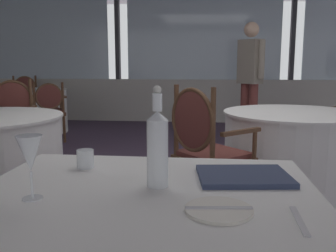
# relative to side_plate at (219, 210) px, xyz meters

# --- Properties ---
(ground_plane) EXTENTS (15.12, 15.12, 0.00)m
(ground_plane) POSITION_rel_side_plate_xyz_m (-0.14, 2.09, -0.74)
(ground_plane) COLOR #47384C
(window_wall_far) EXTENTS (10.80, 0.14, 2.72)m
(window_wall_far) POSITION_rel_side_plate_xyz_m (-0.14, 6.45, 0.35)
(window_wall_far) COLOR beige
(window_wall_far) RESTS_ON ground_plane
(side_plate) EXTENTS (0.20, 0.20, 0.01)m
(side_plate) POSITION_rel_side_plate_xyz_m (0.00, 0.00, 0.00)
(side_plate) COLOR silver
(side_plate) RESTS_ON foreground_table
(butter_knife) EXTENTS (0.20, 0.04, 0.00)m
(butter_knife) POSITION_rel_side_plate_xyz_m (0.00, 0.00, 0.01)
(butter_knife) COLOR silver
(butter_knife) RESTS_ON foreground_table
(dinner_fork) EXTENTS (0.02, 0.19, 0.00)m
(dinner_fork) POSITION_rel_side_plate_xyz_m (0.22, -0.04, -0.00)
(dinner_fork) COLOR silver
(dinner_fork) RESTS_ON foreground_table
(water_bottle) EXTENTS (0.07, 0.07, 0.35)m
(water_bottle) POSITION_rel_side_plate_xyz_m (-0.21, 0.21, 0.14)
(water_bottle) COLOR white
(water_bottle) RESTS_ON foreground_table
(wine_glass) EXTENTS (0.08, 0.08, 0.20)m
(wine_glass) POSITION_rel_side_plate_xyz_m (-0.58, 0.04, 0.14)
(wine_glass) COLOR white
(wine_glass) RESTS_ON foreground_table
(water_tumbler) EXTENTS (0.07, 0.07, 0.07)m
(water_tumbler) POSITION_rel_side_plate_xyz_m (-0.53, 0.41, 0.03)
(water_tumbler) COLOR white
(water_tumbler) RESTS_ON foreground_table
(menu_book) EXTENTS (0.36, 0.29, 0.02)m
(menu_book) POSITION_rel_side_plate_xyz_m (0.10, 0.32, 0.01)
(menu_book) COLOR #2D3856
(menu_book) RESTS_ON foreground_table
(dining_chair_0_0) EXTENTS (0.62, 0.57, 0.99)m
(dining_chair_0_0) POSITION_rel_side_plate_xyz_m (-2.19, 2.86, -0.17)
(dining_chair_0_0) COLOR brown
(dining_chair_0_0) RESTS_ON ground_plane
(background_table_1) EXTENTS (1.25, 1.25, 0.74)m
(background_table_1) POSITION_rel_side_plate_xyz_m (0.74, 2.35, -0.37)
(background_table_1) COLOR white
(background_table_1) RESTS_ON ground_plane
(dining_chair_1_0) EXTENTS (0.66, 0.66, 1.01)m
(dining_chair_1_0) POSITION_rel_side_plate_xyz_m (-0.05, 1.64, -0.15)
(dining_chair_1_0) COLOR brown
(dining_chair_1_0) RESTS_ON ground_plane
(background_table_2) EXTENTS (1.04, 1.04, 0.74)m
(background_table_2) POSITION_rel_side_plate_xyz_m (-2.92, 4.98, -0.37)
(background_table_2) COLOR white
(background_table_2) RESTS_ON ground_plane
(dining_chair_2_0) EXTENTS (0.66, 0.64, 0.89)m
(dining_chair_2_0) POSITION_rel_side_plate_xyz_m (-2.37, 4.21, -0.21)
(dining_chair_2_0) COLOR brown
(dining_chair_2_0) RESTS_ON ground_plane
(dining_chair_2_1) EXTENTS (0.66, 0.64, 0.93)m
(dining_chair_2_1) POSITION_rel_side_plate_xyz_m (-3.46, 5.75, -0.19)
(dining_chair_2_1) COLOR brown
(dining_chair_2_1) RESTS_ON ground_plane
(diner_person_1) EXTENTS (0.38, 0.43, 1.76)m
(diner_person_1) POSITION_rel_side_plate_xyz_m (0.59, 4.70, 0.27)
(diner_person_1) COLOR brown
(diner_person_1) RESTS_ON ground_plane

